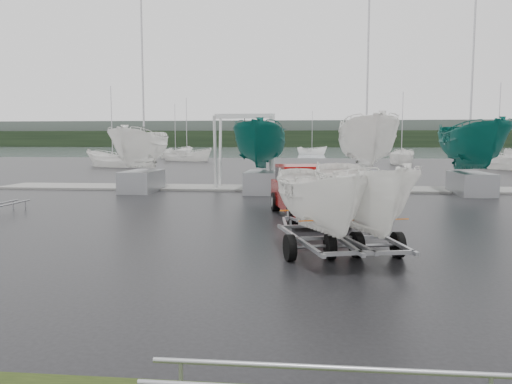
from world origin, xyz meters
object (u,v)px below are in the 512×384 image
object	(u,v)px
pickup_truck	(306,190)
trailer_parked	(322,146)
boat_hoist	(245,141)
trailer_hitched	(364,137)

from	to	relation	value
pickup_truck	trailer_parked	world-z (taller)	trailer_parked
boat_hoist	trailer_parked	bearing A→B (deg)	-76.69
pickup_truck	trailer_hitched	size ratio (longest dim) A/B	1.10
trailer_hitched	trailer_parked	world-z (taller)	trailer_hitched
pickup_truck	trailer_hitched	xyz separation A→B (m)	(1.31, -6.02, 1.84)
trailer_parked	boat_hoist	size ratio (longest dim) A/B	1.15
trailer_parked	boat_hoist	distance (m)	16.25
trailer_hitched	boat_hoist	xyz separation A→B (m)	(-4.68, 15.66, -0.10)
pickup_truck	trailer_parked	distance (m)	6.40
trailer_hitched	boat_hoist	bearing A→B (deg)	94.37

